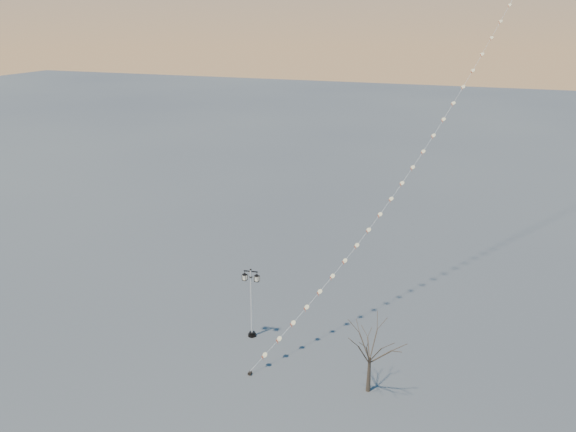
% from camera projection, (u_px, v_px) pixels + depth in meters
% --- Properties ---
extents(ground, '(300.00, 300.00, 0.00)m').
position_uv_depth(ground, '(281.00, 366.00, 34.31)').
color(ground, '#484A49').
rests_on(ground, ground).
extents(street_lamp, '(1.19, 0.52, 4.71)m').
position_uv_depth(street_lamp, '(251.00, 299.00, 36.66)').
color(street_lamp, black).
rests_on(street_lamp, ground).
extents(bare_tree, '(2.36, 2.36, 3.92)m').
position_uv_depth(bare_tree, '(370.00, 347.00, 31.17)').
color(bare_tree, '#443629').
rests_on(bare_tree, ground).
extents(kite_train, '(16.52, 34.48, 31.53)m').
position_uv_depth(kite_train, '(448.00, 73.00, 40.80)').
color(kite_train, black).
rests_on(kite_train, ground).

